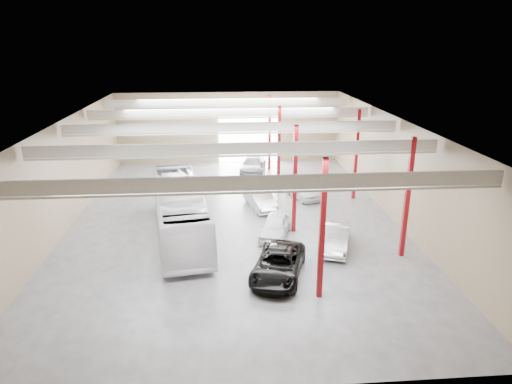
{
  "coord_description": "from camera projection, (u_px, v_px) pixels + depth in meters",
  "views": [
    {
      "loc": [
        -0.82,
        -29.24,
        12.02
      ],
      "look_at": [
        1.47,
        -0.35,
        2.2
      ],
      "focal_mm": 32.0,
      "sensor_mm": 36.0,
      "label": 1
    }
  ],
  "objects": [
    {
      "name": "car_right_near",
      "position": [
        336.0,
        237.0,
        27.25
      ],
      "size": [
        2.83,
        4.65,
        1.45
      ],
      "primitive_type": "imported",
      "rotation": [
        0.0,
        0.0,
        -0.32
      ],
      "color": "silver",
      "rests_on": "ground"
    },
    {
      "name": "depot_shell",
      "position": [
        235.0,
        149.0,
        30.4
      ],
      "size": [
        22.12,
        32.12,
        7.06
      ],
      "color": "#4F4F54",
      "rests_on": "ground"
    },
    {
      "name": "car_row_a",
      "position": [
        275.0,
        226.0,
        28.93
      ],
      "size": [
        2.76,
        4.36,
        1.38
      ],
      "primitive_type": "imported",
      "rotation": [
        0.0,
        0.0,
        -0.3
      ],
      "color": "white",
      "rests_on": "ground"
    },
    {
      "name": "car_row_b",
      "position": [
        260.0,
        199.0,
        33.8
      ],
      "size": [
        2.43,
        4.49,
        1.4
      ],
      "primitive_type": "imported",
      "rotation": [
        0.0,
        0.0,
        0.23
      ],
      "color": "#B0B1B5",
      "rests_on": "ground"
    },
    {
      "name": "car_right_far",
      "position": [
        302.0,
        189.0,
        35.99
      ],
      "size": [
        2.67,
        4.2,
        1.33
      ],
      "primitive_type": "imported",
      "rotation": [
        0.0,
        0.0,
        0.3
      ],
      "color": "silver",
      "rests_on": "ground"
    },
    {
      "name": "car_row_c",
      "position": [
        253.0,
        165.0,
        42.78
      ],
      "size": [
        3.02,
        5.37,
        1.47
      ],
      "primitive_type": "imported",
      "rotation": [
        0.0,
        0.0,
        -0.2
      ],
      "color": "slate",
      "rests_on": "ground"
    },
    {
      "name": "coach_bus",
      "position": [
        180.0,
        210.0,
        28.75
      ],
      "size": [
        4.73,
        12.48,
        3.39
      ],
      "primitive_type": "imported",
      "rotation": [
        0.0,
        0.0,
        0.16
      ],
      "color": "white",
      "rests_on": "ground"
    },
    {
      "name": "black_sedan",
      "position": [
        278.0,
        264.0,
        23.98
      ],
      "size": [
        3.81,
        5.67,
        1.44
      ],
      "primitive_type": "imported",
      "rotation": [
        0.0,
        0.0,
        -0.3
      ],
      "color": "black",
      "rests_on": "ground"
    }
  ]
}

